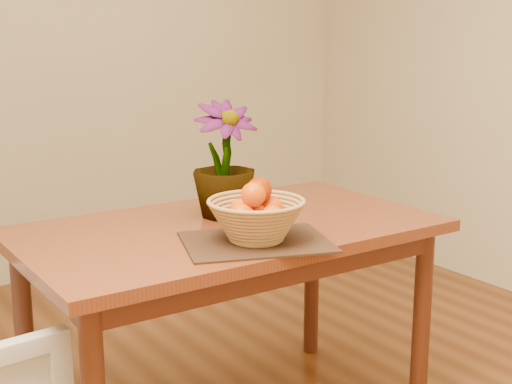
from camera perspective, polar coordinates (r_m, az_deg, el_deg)
wall_back at (r=4.12m, az=-16.99°, el=11.60°), size 4.00×0.02×2.70m
table at (r=2.44m, az=-2.20°, el=-4.57°), size 1.40×0.80×0.75m
placemat at (r=2.20m, az=0.02°, el=-4.02°), size 0.53×0.46×0.01m
wicker_basket at (r=2.18m, az=0.02°, el=-2.40°), size 0.30×0.30×0.12m
orange_pile at (r=2.18m, az=0.06°, el=-0.97°), size 0.21×0.20×0.14m
potted_plant at (r=2.48m, az=-2.56°, el=2.60°), size 0.25×0.25×0.41m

